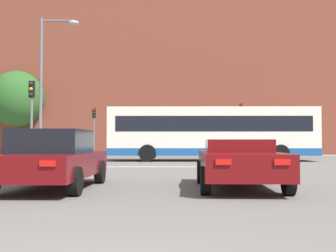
{
  "coord_description": "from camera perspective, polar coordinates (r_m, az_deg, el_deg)",
  "views": [
    {
      "loc": [
        0.69,
        -2.81,
        1.18
      ],
      "look_at": [
        0.37,
        23.73,
        2.16
      ],
      "focal_mm": 45.0,
      "sensor_mm": 36.0,
      "label": 1
    }
  ],
  "objects": [
    {
      "name": "pedestrian_waiting",
      "position": [
        35.75,
        -11.61,
        -2.48
      ],
      "size": [
        0.46,
        0.39,
        1.58
      ],
      "rotation": [
        0.0,
        0.0,
        3.65
      ],
      "color": "#333851",
      "rests_on": "ground_plane"
    },
    {
      "name": "street_lamp_junction",
      "position": [
        22.41,
        -16.05,
        6.61
      ],
      "size": [
        1.99,
        0.36,
        7.5
      ],
      "color": "slate",
      "rests_on": "ground_plane"
    },
    {
      "name": "traffic_light_near_left",
      "position": [
        21.43,
        -18.0,
        2.26
      ],
      "size": [
        0.26,
        0.31,
        4.12
      ],
      "color": "slate",
      "rests_on": "ground_plane"
    },
    {
      "name": "brick_civic_building",
      "position": [
        45.45,
        1.24,
        8.25
      ],
      "size": [
        39.71,
        13.39,
        25.7
      ],
      "color": "brown",
      "rests_on": "ground_plane"
    },
    {
      "name": "car_roadster_right",
      "position": [
        10.74,
        9.61,
        -4.91
      ],
      "size": [
        2.13,
        4.29,
        1.23
      ],
      "rotation": [
        0.0,
        0.0,
        -0.03
      ],
      "color": "#600C0F",
      "rests_on": "ground_plane"
    },
    {
      "name": "traffic_light_far_right",
      "position": [
        34.72,
        9.9,
        0.7
      ],
      "size": [
        0.26,
        0.31,
        4.26
      ],
      "color": "slate",
      "rests_on": "ground_plane"
    },
    {
      "name": "pedestrian_walking_east",
      "position": [
        36.0,
        14.98,
        -2.23
      ],
      "size": [
        0.39,
        0.46,
        1.78
      ],
      "rotation": [
        0.0,
        0.0,
        1.05
      ],
      "color": "brown",
      "rests_on": "ground_plane"
    },
    {
      "name": "tree_by_building",
      "position": [
        40.27,
        -19.75,
        3.46
      ],
      "size": [
        4.8,
        4.8,
        7.53
      ],
      "color": "#4C3823",
      "rests_on": "ground_plane"
    },
    {
      "name": "car_saloon_left",
      "position": [
        10.93,
        -15.39,
        -4.31
      ],
      "size": [
        2.14,
        4.57,
        1.47
      ],
      "rotation": [
        0.0,
        0.0,
        -0.02
      ],
      "color": "#600C0F",
      "rests_on": "ground_plane"
    },
    {
      "name": "far_pavement",
      "position": [
        35.11,
        -0.44,
        -4.02
      ],
      "size": [
        70.64,
        2.5,
        0.01
      ],
      "primitive_type": "cube",
      "color": "gray",
      "rests_on": "ground_plane"
    },
    {
      "name": "stop_line_strip",
      "position": [
        19.63,
        -1.33,
        -5.54
      ],
      "size": [
        9.57,
        0.3,
        0.01
      ],
      "primitive_type": "cube",
      "color": "silver",
      "rests_on": "ground_plane"
    },
    {
      "name": "traffic_light_far_left",
      "position": [
        35.04,
        -10.0,
        0.35
      ],
      "size": [
        0.26,
        0.31,
        3.94
      ],
      "color": "slate",
      "rests_on": "ground_plane"
    },
    {
      "name": "bus_crossing_lead",
      "position": [
        25.7,
        5.97,
        -0.87
      ],
      "size": [
        12.46,
        2.64,
        3.22
      ],
      "rotation": [
        0.0,
        0.0,
        1.57
      ],
      "color": "silver",
      "rests_on": "ground_plane"
    }
  ]
}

